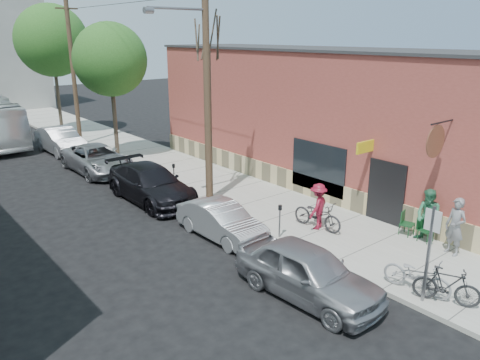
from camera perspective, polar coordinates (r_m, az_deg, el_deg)
ground at (r=15.61m, az=0.17°, el=-10.27°), size 120.00×120.00×0.00m
sidewalk at (r=26.28m, az=-8.02°, el=1.39°), size 4.50×58.00×0.15m
cafe_building at (r=24.02m, az=9.21°, el=7.72°), size 6.60×20.20×6.61m
sign_post at (r=13.61m, az=22.10°, el=-7.41°), size 0.07×0.45×2.80m
parking_meter_near at (r=16.94m, az=4.88°, el=-4.37°), size 0.14×0.14×1.24m
parking_meter_far at (r=22.36m, az=-8.07°, el=0.95°), size 0.14×0.14×1.24m
utility_pole_near at (r=19.48m, az=-4.22°, el=11.94°), size 3.57×0.28×10.00m
utility_pole_far at (r=32.67m, az=-19.75°, el=13.07°), size 1.80×0.28×10.00m
tree_bare at (r=20.32m, az=-3.77°, el=6.30°), size 0.24×0.24×6.40m
tree_leafy_mid at (r=28.20m, az=-15.55°, el=13.95°), size 4.14×4.14×7.78m
tree_leafy_far at (r=36.94m, az=-21.96°, el=15.48°), size 5.05×5.05×9.17m
patio_chair_a at (r=18.27m, az=19.70°, el=-5.05°), size 0.62×0.62×0.88m
patio_chair_b at (r=17.95m, az=21.73°, el=-5.68°), size 0.60×0.60×0.88m
patron_grey at (r=17.13m, az=24.77°, el=-5.17°), size 0.63×0.82×1.98m
patron_green at (r=17.72m, az=22.00°, el=-4.14°), size 0.81×1.00×1.96m
cyclist at (r=17.87m, az=9.49°, el=-3.18°), size 1.30×0.98×1.78m
cyclist_bike at (r=17.99m, az=9.43°, el=-4.21°), size 0.98×2.15×1.09m
parked_bike_a at (r=14.23m, az=23.90°, el=-11.71°), size 1.20×1.81×1.06m
parked_bike_b at (r=14.51m, az=20.79°, el=-10.81°), size 0.99×2.05×1.03m
car_0 at (r=13.67m, az=8.24°, el=-11.02°), size 2.13×4.71×1.57m
car_1 at (r=17.28m, az=-2.27°, el=-5.02°), size 1.49×4.03×1.32m
car_2 at (r=21.41m, az=-10.81°, el=-0.46°), size 2.24×5.49×1.59m
car_3 at (r=26.58m, az=-17.01°, el=2.46°), size 2.46×5.33×1.48m
car_4 at (r=31.72m, az=-21.03°, el=4.53°), size 1.82×4.96×1.62m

